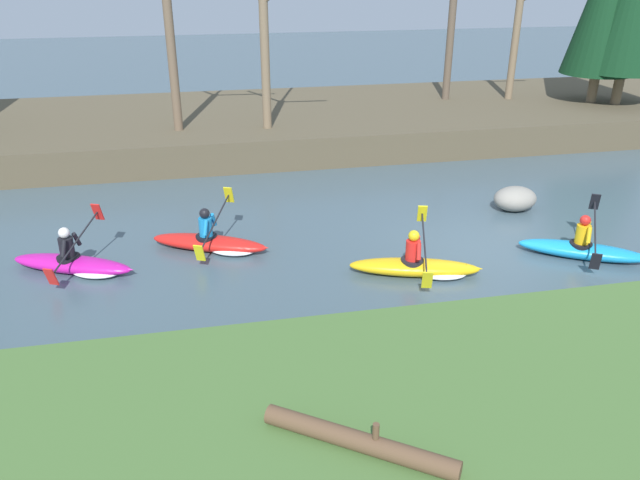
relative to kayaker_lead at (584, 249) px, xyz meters
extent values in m
plane|color=#425660|center=(-1.93, 0.87, -0.22)|extent=(90.00, 90.00, 0.00)
cube|color=brown|center=(-1.93, 11.41, 0.28)|extent=(44.00, 8.23, 1.00)
cylinder|color=#7A664C|center=(6.82, 10.41, 1.31)|extent=(0.36, 0.36, 1.07)
cylinder|color=#7A664C|center=(7.51, 9.90, 1.38)|extent=(0.36, 0.36, 1.20)
cylinder|color=brown|center=(-8.67, 9.28, 3.51)|extent=(0.28, 0.28, 5.48)
cylinder|color=#7A664C|center=(-5.83, 8.97, 2.76)|extent=(0.28, 0.28, 3.98)
cylinder|color=brown|center=(1.57, 12.07, 3.02)|extent=(0.28, 0.28, 4.49)
cylinder|color=#7A664C|center=(4.02, 11.65, 2.63)|extent=(0.28, 0.28, 3.72)
ellipsoid|color=#1993D6|center=(-0.02, 0.01, -0.05)|extent=(2.64, 1.87, 0.34)
cylinder|color=black|center=(-0.06, 0.04, 0.09)|extent=(0.66, 0.66, 0.08)
cylinder|color=yellow|center=(-0.06, 0.04, 0.34)|extent=(0.41, 0.41, 0.42)
sphere|color=red|center=(-0.06, 0.04, 0.67)|extent=(0.31, 0.31, 0.23)
cylinder|color=yellow|center=(0.14, 0.20, 0.43)|extent=(0.19, 0.24, 0.35)
cylinder|color=yellow|center=(-0.10, -0.22, 0.43)|extent=(0.19, 0.24, 0.35)
cylinder|color=black|center=(0.14, -0.08, 0.47)|extent=(0.99, 1.68, 0.65)
cube|color=black|center=(0.61, 0.75, 0.78)|extent=(0.25, 0.24, 0.41)
cube|color=black|center=(-0.34, -0.90, 0.16)|extent=(0.25, 0.24, 0.41)
ellipsoid|color=yellow|center=(-3.92, -0.01, -0.05)|extent=(2.76, 1.32, 0.34)
cone|color=yellow|center=(-2.73, -0.35, -0.03)|extent=(0.39, 0.29, 0.20)
cylinder|color=black|center=(-3.97, 0.00, 0.09)|extent=(0.59, 0.59, 0.08)
cylinder|color=red|center=(-3.97, 0.00, 0.34)|extent=(0.37, 0.37, 0.42)
sphere|color=yellow|center=(-3.97, 0.00, 0.67)|extent=(0.28, 0.28, 0.23)
cylinder|color=red|center=(-3.81, 0.20, 0.43)|extent=(0.15, 0.24, 0.35)
cylinder|color=red|center=(-3.94, -0.26, 0.43)|extent=(0.15, 0.24, 0.35)
cylinder|color=black|center=(-3.75, -0.06, 0.47)|extent=(0.56, 1.85, 0.65)
cube|color=yellow|center=(-3.49, 0.85, 0.78)|extent=(0.24, 0.21, 0.41)
cube|color=yellow|center=(-4.01, -0.98, 0.16)|extent=(0.24, 0.21, 0.41)
ellipsoid|color=white|center=(-3.39, -0.16, -0.13)|extent=(1.25, 0.97, 0.18)
ellipsoid|color=red|center=(-8.07, 2.07, -0.05)|extent=(2.71, 1.65, 0.34)
cone|color=red|center=(-6.93, 1.57, -0.03)|extent=(0.40, 0.32, 0.20)
cylinder|color=black|center=(-8.11, 2.09, 0.09)|extent=(0.63, 0.63, 0.08)
cylinder|color=#1984CC|center=(-8.11, 2.09, 0.34)|extent=(0.40, 0.40, 0.42)
sphere|color=black|center=(-8.11, 2.09, 0.67)|extent=(0.30, 0.30, 0.23)
cylinder|color=#1984CC|center=(-7.92, 2.27, 0.43)|extent=(0.17, 0.24, 0.35)
cylinder|color=#1984CC|center=(-8.12, 1.83, 0.43)|extent=(0.17, 0.24, 0.35)
cylinder|color=black|center=(-7.90, 2.00, 0.47)|extent=(0.81, 1.76, 0.65)
cube|color=yellow|center=(-7.51, 2.87, 0.78)|extent=(0.25, 0.23, 0.41)
cube|color=yellow|center=(-8.29, 1.13, 0.16)|extent=(0.25, 0.23, 0.41)
ellipsoid|color=white|center=(-7.56, 1.85, -0.13)|extent=(1.29, 1.09, 0.18)
ellipsoid|color=#C61999|center=(-10.94, 1.57, -0.05)|extent=(2.71, 1.63, 0.34)
cone|color=#C61999|center=(-9.80, 1.07, -0.03)|extent=(0.40, 0.32, 0.20)
cylinder|color=black|center=(-10.99, 1.59, 0.09)|extent=(0.63, 0.63, 0.08)
cylinder|color=black|center=(-10.99, 1.59, 0.34)|extent=(0.39, 0.39, 0.42)
sphere|color=white|center=(-10.99, 1.59, 0.67)|extent=(0.30, 0.30, 0.23)
cylinder|color=black|center=(-10.80, 1.77, 0.43)|extent=(0.17, 0.24, 0.35)
cylinder|color=black|center=(-10.99, 1.33, 0.43)|extent=(0.17, 0.24, 0.35)
cylinder|color=black|center=(-10.78, 1.50, 0.47)|extent=(0.80, 1.77, 0.65)
cube|color=red|center=(-10.40, 2.37, 0.78)|extent=(0.25, 0.23, 0.41)
cube|color=red|center=(-11.16, 0.63, 0.16)|extent=(0.25, 0.23, 0.41)
ellipsoid|color=white|center=(-10.44, 1.35, -0.13)|extent=(1.29, 1.08, 0.18)
ellipsoid|color=gray|center=(-0.12, 2.94, 0.10)|extent=(1.13, 0.88, 0.64)
cylinder|color=brown|center=(-6.61, -5.57, 0.73)|extent=(2.07, 1.57, 0.24)
cylinder|color=brown|center=(-6.44, -5.69, 0.95)|extent=(0.08, 0.08, 0.20)
camera|label=1|loc=(-8.17, -10.97, 5.85)|focal=35.00mm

